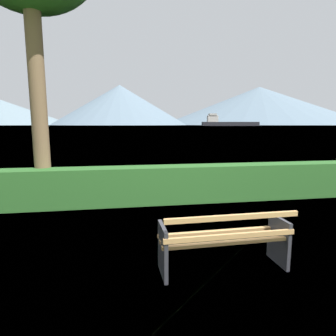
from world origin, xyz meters
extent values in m
plane|color=#567A38|center=(0.00, 0.00, 0.00)|extent=(1400.00, 1400.00, 0.00)
plane|color=#7A99A8|center=(0.00, 307.39, 0.00)|extent=(620.00, 620.00, 0.00)
cube|color=tan|center=(0.00, -0.19, 0.45)|extent=(1.75, 0.10, 0.04)
cube|color=tan|center=(0.00, 0.00, 0.45)|extent=(1.75, 0.10, 0.04)
cube|color=tan|center=(0.00, 0.19, 0.45)|extent=(1.75, 0.10, 0.04)
cube|color=tan|center=(0.01, -0.27, 0.57)|extent=(1.75, 0.08, 0.06)
cube|color=tan|center=(0.01, -0.31, 0.84)|extent=(1.75, 0.08, 0.06)
cube|color=#2D2D33|center=(-0.83, -0.04, 0.34)|extent=(0.06, 0.51, 0.68)
cube|color=#2D2D33|center=(0.84, 0.00, 0.34)|extent=(0.06, 0.51, 0.68)
cube|color=#285B23|center=(0.00, 3.44, 0.46)|extent=(13.05, 0.64, 0.93)
cylinder|color=brown|center=(-3.23, 3.75, 2.47)|extent=(0.37, 0.37, 4.95)
cube|color=#232328|center=(116.90, 291.02, 2.11)|extent=(61.88, 16.27, 4.21)
cube|color=beige|center=(97.44, 293.39, 7.58)|extent=(11.92, 9.30, 6.74)
cube|color=beige|center=(97.44, 293.39, 12.01)|extent=(8.74, 9.78, 2.11)
cone|color=slate|center=(-213.41, 565.96, 22.70)|extent=(248.62, 248.62, 45.40)
cone|color=slate|center=(0.00, 530.66, 35.88)|extent=(243.53, 243.53, 71.77)
cone|color=slate|center=(307.66, 603.28, 41.89)|extent=(434.40, 434.40, 83.79)
camera|label=1|loc=(-1.35, -3.49, 1.98)|focal=30.29mm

